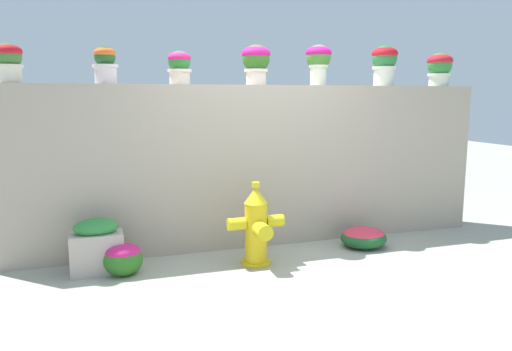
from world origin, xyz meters
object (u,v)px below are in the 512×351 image
Objects in this scene: potted_plant_6 at (440,67)px; flower_bush_left at (364,237)px; planter_box at (97,247)px; potted_plant_4 at (318,59)px; fire_hydrant at (256,227)px; potted_plant_0 at (8,60)px; potted_plant_2 at (179,65)px; potted_plant_3 at (256,60)px; potted_plant_5 at (384,62)px; flower_bush_right at (123,258)px; potted_plant_1 at (105,63)px.

flower_bush_left is at bearing -157.22° from potted_plant_6.
flower_bush_left is 0.97× the size of planter_box.
potted_plant_4 reaches higher than fire_hydrant.
potted_plant_0 is 1.08× the size of potted_plant_2.
potted_plant_4 is 3.22m from planter_box.
potted_plant_4 is at bearing 3.79° from potted_plant_3.
potted_plant_3 is 0.79m from potted_plant_4.
potted_plant_4 is 1.12× the size of potted_plant_6.
potted_plant_5 is at bearing 47.07° from flower_bush_left.
planter_box is at bearing 153.12° from flower_bush_right.
planter_box is (-0.24, 0.12, 0.10)m from flower_bush_right.
potted_plant_3 is 1.68m from potted_plant_5.
potted_plant_3 is at bearing -176.21° from potted_plant_4.
potted_plant_5 is at bearing 176.65° from potted_plant_6.
potted_plant_4 is 0.90m from potted_plant_5.
planter_box is (-0.93, -0.51, -1.77)m from potted_plant_2.
fire_hydrant is (1.37, -0.79, -1.65)m from potted_plant_1.
potted_plant_5 is 1.17× the size of potted_plant_6.
potted_plant_5 is at bearing 11.63° from flower_bush_right.
potted_plant_1 reaches higher than flower_bush_left.
potted_plant_2 reaches higher than fire_hydrant.
flower_bush_right is (-1.31, 0.12, -0.22)m from fire_hydrant.
flower_bush_right is 0.28m from planter_box.
flower_bush_left is at bearing -8.82° from potted_plant_0.
potted_plant_0 reaches higher than flower_bush_right.
potted_plant_2 is at bearing -179.21° from potted_plant_4.
potted_plant_4 is 1.27× the size of flower_bush_right.
potted_plant_1 reaches higher than planter_box.
potted_plant_3 is at bearing -0.37° from potted_plant_0.
potted_plant_0 reaches higher than potted_plant_2.
potted_plant_0 reaches higher than flower_bush_left.
potted_plant_4 is 0.55× the size of fire_hydrant.
potted_plant_6 is at bearing 0.51° from potted_plant_3.
flower_bush_left is 2.66m from flower_bush_right.
fire_hydrant is at bearing -8.96° from planter_box.
potted_plant_4 reaches higher than flower_bush_left.
potted_plant_6 is at bearing 15.41° from fire_hydrant.
potted_plant_4 reaches higher than planter_box.
potted_plant_5 is at bearing 0.99° from potted_plant_4.
planter_box is (-2.89, 0.07, 0.14)m from flower_bush_left.
potted_plant_3 is at bearing -177.70° from potted_plant_5.
potted_plant_3 is 0.94× the size of potted_plant_4.
fire_hydrant is (2.26, -0.74, -1.66)m from potted_plant_0.
potted_plant_5 reaches higher than flower_bush_left.
potted_plant_1 is 4.07m from potted_plant_6.
potted_plant_6 is (4.96, 0.01, 0.03)m from potted_plant_0.
potted_plant_2 is at bearing -179.14° from potted_plant_5.
potted_plant_5 reaches higher than potted_plant_3.
potted_plant_1 is 2.28m from fire_hydrant.
potted_plant_1 is at bearing 72.27° from planter_box.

